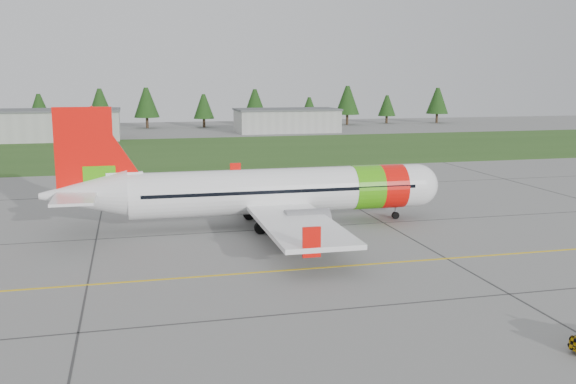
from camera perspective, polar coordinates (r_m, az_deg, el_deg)
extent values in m
plane|color=gray|center=(37.32, 5.86, -10.24)|extent=(320.00, 320.00, 0.00)
cylinder|color=white|center=(56.64, -0.73, 0.12)|extent=(26.12, 4.14, 3.91)
sphere|color=white|center=(60.80, 11.35, 0.61)|extent=(3.91, 3.91, 3.91)
cone|color=white|center=(55.41, -17.68, -0.22)|extent=(7.06, 3.97, 3.91)
cube|color=black|center=(60.87, 11.62, 0.95)|extent=(1.63, 2.62, 0.56)
cylinder|color=#47B50D|center=(58.90, 6.91, 0.43)|extent=(2.64, 4.02, 3.99)
cylinder|color=#F80E08|center=(59.77, 9.08, 0.52)|extent=(2.24, 4.01, 3.99)
cube|color=white|center=(56.74, -1.22, -1.00)|extent=(5.80, 32.15, 0.36)
cube|color=#F80E08|center=(71.94, -4.69, 1.79)|extent=(1.21, 0.19, 2.01)
cube|color=#F80E08|center=(41.27, 2.11, -4.47)|extent=(1.21, 0.19, 2.01)
cylinder|color=gray|center=(62.45, -0.94, -0.48)|extent=(3.63, 2.14, 2.11)
cylinder|color=gray|center=(51.95, 1.69, -2.66)|extent=(3.63, 2.14, 2.11)
cube|color=#F80E08|center=(54.92, -17.66, 3.24)|extent=(4.62, 0.40, 7.63)
cube|color=#47B50D|center=(55.14, -16.39, 1.02)|extent=(2.61, 0.44, 2.41)
cube|color=white|center=(55.41, -18.21, 0.02)|extent=(3.31, 11.57, 0.22)
cylinder|color=slate|center=(60.44, 9.54, -1.71)|extent=(0.18, 0.18, 1.40)
cylinder|color=black|center=(60.51, 9.53, -2.04)|extent=(0.68, 0.29, 0.68)
cylinder|color=slate|center=(59.45, -2.73, -1.53)|extent=(0.22, 0.22, 1.91)
cylinder|color=black|center=(59.47, -3.11, -1.95)|extent=(1.05, 0.46, 1.04)
cylinder|color=slate|center=(54.06, -1.63, -2.70)|extent=(0.22, 0.22, 1.91)
cylinder|color=black|center=(54.08, -2.04, -3.17)|extent=(1.05, 0.46, 1.04)
cube|color=#30561E|center=(116.22, -7.90, 3.65)|extent=(320.00, 50.00, 0.03)
cube|color=gold|center=(44.52, 2.37, -6.78)|extent=(120.00, 0.25, 0.02)
cube|color=#A8A8A3|center=(144.35, -21.13, 5.51)|extent=(32.00, 14.00, 6.00)
cube|color=#A8A8A3|center=(155.69, -0.12, 6.32)|extent=(24.00, 12.00, 5.20)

